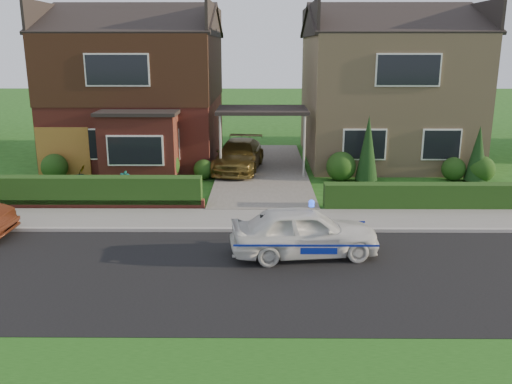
{
  "coord_description": "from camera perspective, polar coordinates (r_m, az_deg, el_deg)",
  "views": [
    {
      "loc": [
        -0.11,
        -12.08,
        5.29
      ],
      "look_at": [
        -0.21,
        3.5,
        1.1
      ],
      "focal_mm": 38.0,
      "sensor_mm": 36.0,
      "label": 1
    }
  ],
  "objects": [
    {
      "name": "ground",
      "position": [
        13.19,
        0.82,
        -8.61
      ],
      "size": [
        120.0,
        120.0,
        0.0
      ],
      "primitive_type": "plane",
      "color": "#1B4813",
      "rests_on": "ground"
    },
    {
      "name": "kerb",
      "position": [
        16.01,
        0.75,
        -4.03
      ],
      "size": [
        60.0,
        0.16,
        0.12
      ],
      "primitive_type": "cube",
      "color": "#9E9993",
      "rests_on": "ground"
    },
    {
      "name": "potted_plant_b",
      "position": [
        22.8,
        -17.93,
        1.81
      ],
      "size": [
        0.5,
        0.47,
        0.72
      ],
      "primitive_type": "imported",
      "rotation": [
        0.0,
        0.0,
        1.04
      ],
      "color": "gray",
      "rests_on": "ground"
    },
    {
      "name": "driveway",
      "position": [
        23.67,
        0.63,
        2.27
      ],
      "size": [
        3.8,
        12.0,
        0.12
      ],
      "primitive_type": "cube",
      "color": "#666059",
      "rests_on": "ground"
    },
    {
      "name": "shrub_right_near",
      "position": [
        22.23,
        8.94,
        2.68
      ],
      "size": [
        1.2,
        1.2,
        1.2
      ],
      "primitive_type": "sphere",
      "color": "black",
      "rests_on": "ground"
    },
    {
      "name": "conifer_b",
      "position": [
        23.37,
        22.3,
        3.58
      ],
      "size": [
        0.9,
        0.9,
        2.2
      ],
      "primitive_type": "cone",
      "color": "black",
      "rests_on": "ground"
    },
    {
      "name": "dwarf_wall",
      "position": [
        18.99,
        -17.08,
        -1.26
      ],
      "size": [
        7.7,
        0.25,
        0.36
      ],
      "primitive_type": "cube",
      "color": "maroon",
      "rests_on": "ground"
    },
    {
      "name": "conifer_a",
      "position": [
        22.08,
        11.66,
        4.31
      ],
      "size": [
        0.9,
        0.9,
        2.6
      ],
      "primitive_type": "cone",
      "color": "black",
      "rests_on": "ground"
    },
    {
      "name": "sidewalk",
      "position": [
        17.01,
        0.73,
        -2.91
      ],
      "size": [
        60.0,
        2.0,
        0.1
      ],
      "primitive_type": "cube",
      "color": "slate",
      "rests_on": "ground"
    },
    {
      "name": "driveway_car",
      "position": [
        23.42,
        -1.81,
        3.88
      ],
      "size": [
        2.34,
        4.6,
        1.28
      ],
      "primitive_type": "imported",
      "rotation": [
        0.0,
        0.0,
        -0.13
      ],
      "color": "brown",
      "rests_on": "driveway"
    },
    {
      "name": "shrub_right_far",
      "position": [
        23.55,
        22.61,
        2.23
      ],
      "size": [
        1.08,
        1.08,
        1.08
      ],
      "primitive_type": "sphere",
      "color": "black",
      "rests_on": "ground"
    },
    {
      "name": "hedge_right",
      "position": [
        19.15,
        18.34,
        -1.79
      ],
      "size": [
        7.5,
        0.55,
        0.8
      ],
      "primitive_type": "cube",
      "color": "black",
      "rests_on": "ground"
    },
    {
      "name": "shrub_left_far",
      "position": [
        23.64,
        -20.44,
        2.49
      ],
      "size": [
        1.08,
        1.08,
        1.08
      ],
      "primitive_type": "sphere",
      "color": "black",
      "rests_on": "ground"
    },
    {
      "name": "police_car",
      "position": [
        14.12,
        5.1,
        -4.21
      ],
      "size": [
        3.52,
        3.99,
        1.47
      ],
      "rotation": [
        0.0,
        0.0,
        1.7
      ],
      "color": "silver",
      "rests_on": "ground"
    },
    {
      "name": "potted_plant_c",
      "position": [
        18.88,
        -6.91,
        -0.08
      ],
      "size": [
        0.56,
        0.56,
        0.81
      ],
      "primitive_type": "imported",
      "rotation": [
        0.0,
        0.0,
        1.28
      ],
      "color": "gray",
      "rests_on": "ground"
    },
    {
      "name": "garage_door",
      "position": [
        23.88,
        -19.61,
        3.93
      ],
      "size": [
        2.2,
        0.1,
        2.1
      ],
      "primitive_type": "cube",
      "color": "brown",
      "rests_on": "ground"
    },
    {
      "name": "road",
      "position": [
        13.19,
        0.82,
        -8.61
      ],
      "size": [
        60.0,
        6.0,
        0.02
      ],
      "primitive_type": "cube",
      "color": "black",
      "rests_on": "ground"
    },
    {
      "name": "hedge_left",
      "position": [
        19.18,
        -16.91,
        -1.65
      ],
      "size": [
        7.5,
        0.55,
        0.9
      ],
      "primitive_type": "cube",
      "color": "black",
      "rests_on": "ground"
    },
    {
      "name": "shrub_left_near",
      "position": [
        22.34,
        -5.52,
        2.38
      ],
      "size": [
        0.84,
        0.84,
        0.84
      ],
      "primitive_type": "sphere",
      "color": "black",
      "rests_on": "ground"
    },
    {
      "name": "house_left",
      "position": [
        26.64,
        -12.17,
        11.53
      ],
      "size": [
        7.5,
        9.53,
        7.25
      ],
      "color": "maroon",
      "rests_on": "ground"
    },
    {
      "name": "potted_plant_a",
      "position": [
        21.04,
        -13.64,
        1.09
      ],
      "size": [
        0.43,
        0.32,
        0.74
      ],
      "primitive_type": "imported",
      "rotation": [
        0.0,
        0.0,
        -0.15
      ],
      "color": "gray",
      "rests_on": "ground"
    },
    {
      "name": "shrub_right_mid",
      "position": [
        23.48,
        20.07,
        2.29
      ],
      "size": [
        0.96,
        0.96,
        0.96
      ],
      "primitive_type": "sphere",
      "color": "black",
      "rests_on": "ground"
    },
    {
      "name": "shrub_left_mid",
      "position": [
        22.22,
        -9.73,
        2.79
      ],
      "size": [
        1.32,
        1.32,
        1.32
      ],
      "primitive_type": "sphere",
      "color": "black",
      "rests_on": "ground"
    },
    {
      "name": "carport_link",
      "position": [
        23.19,
        0.65,
        8.51
      ],
      "size": [
        3.8,
        3.0,
        2.77
      ],
      "color": "black",
      "rests_on": "ground"
    },
    {
      "name": "house_right",
      "position": [
        26.78,
        13.38,
        11.16
      ],
      "size": [
        7.5,
        8.06,
        7.25
      ],
      "color": "tan",
      "rests_on": "ground"
    }
  ]
}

